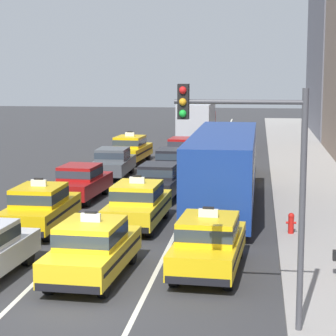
{
  "coord_description": "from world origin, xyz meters",
  "views": [
    {
      "loc": [
        4.46,
        -15.94,
        5.98
      ],
      "look_at": [
        0.4,
        14.53,
        1.3
      ],
      "focal_mm": 72.43,
      "sensor_mm": 36.0,
      "label": 1
    }
  ],
  "objects": [
    {
      "name": "lane_stripe_center_right",
      "position": [
        1.6,
        20.0,
        0.0
      ],
      "size": [
        0.14,
        80.0,
        0.01
      ],
      "primitive_type": "cube",
      "color": "silver",
      "rests_on": "ground"
    },
    {
      "name": "taxi_left_fifth",
      "position": [
        -3.31,
        24.81,
        0.88
      ],
      "size": [
        2.1,
        4.66,
        1.96
      ],
      "color": "black",
      "rests_on": "ground"
    },
    {
      "name": "sedan_center_fifth",
      "position": [
        -0.04,
        24.98,
        0.85
      ],
      "size": [
        2.04,
        4.41,
        1.58
      ],
      "color": "black",
      "rests_on": "ground"
    },
    {
      "name": "sedan_center_third",
      "position": [
        0.09,
        13.92,
        0.85
      ],
      "size": [
        2.01,
        4.4,
        1.58
      ],
      "color": "black",
      "rests_on": "ground"
    },
    {
      "name": "taxi_left_second",
      "position": [
        -3.33,
        7.35,
        0.88
      ],
      "size": [
        1.86,
        4.57,
        1.96
      ],
      "color": "black",
      "rests_on": "ground"
    },
    {
      "name": "taxi_right_third",
      "position": [
        3.31,
        20.62,
        0.88
      ],
      "size": [
        1.92,
        4.6,
        1.96
      ],
      "color": "black",
      "rests_on": "ground"
    },
    {
      "name": "sedan_left_fourth",
      "position": [
        -3.21,
        19.31,
        0.85
      ],
      "size": [
        1.79,
        4.31,
        1.58
      ],
      "color": "black",
      "rests_on": "ground"
    },
    {
      "name": "sedan_left_third",
      "position": [
        -3.35,
        13.09,
        0.85
      ],
      "size": [
        2.04,
        4.41,
        1.58
      ],
      "color": "black",
      "rests_on": "ground"
    },
    {
      "name": "taxi_center_nearest",
      "position": [
        -0.1,
        2.14,
        0.88
      ],
      "size": [
        2.03,
        4.64,
        1.96
      ],
      "color": "black",
      "rests_on": "ground"
    },
    {
      "name": "sidewalk_curb",
      "position": [
        7.2,
        15.0,
        0.07
      ],
      "size": [
        4.0,
        90.0,
        0.15
      ],
      "primitive_type": "cube",
      "color": "#9E9993",
      "rests_on": "ground"
    },
    {
      "name": "taxi_center_second",
      "position": [
        0.08,
        8.41,
        0.88
      ],
      "size": [
        1.97,
        4.62,
        1.96
      ],
      "color": "black",
      "rests_on": "ground"
    },
    {
      "name": "fire_hydrant",
      "position": [
        5.68,
        7.52,
        0.55
      ],
      "size": [
        0.36,
        0.22,
        0.73
      ],
      "color": "red",
      "rests_on": "sidewalk_curb"
    },
    {
      "name": "traffic_light_pole",
      "position": [
        4.49,
        -1.32,
        3.82
      ],
      "size": [
        2.87,
        0.33,
        5.58
      ],
      "color": "#47474C",
      "rests_on": "ground"
    },
    {
      "name": "ground_plane",
      "position": [
        0.0,
        0.0,
        0.0
      ],
      "size": [
        160.0,
        160.0,
        0.0
      ],
      "primitive_type": "plane",
      "color": "#353538"
    },
    {
      "name": "sedan_center_fourth",
      "position": [
        0.04,
        19.4,
        0.85
      ],
      "size": [
        1.92,
        4.36,
        1.58
      ],
      "color": "black",
      "rests_on": "ground"
    },
    {
      "name": "bus_right_second",
      "position": [
        3.09,
        11.76,
        1.82
      ],
      "size": [
        2.58,
        11.21,
        3.22
      ],
      "color": "black",
      "rests_on": "ground"
    },
    {
      "name": "box_truck_center_sixth",
      "position": [
        0.07,
        33.4,
        1.78
      ],
      "size": [
        2.41,
        7.01,
        3.27
      ],
      "color": "black",
      "rests_on": "ground"
    },
    {
      "name": "lane_stripe_left_center",
      "position": [
        -1.6,
        20.0,
        0.0
      ],
      "size": [
        0.14,
        80.0,
        0.01
      ],
      "primitive_type": "cube",
      "color": "silver",
      "rests_on": "ground"
    },
    {
      "name": "taxi_right_nearest",
      "position": [
        3.11,
        3.15,
        0.88
      ],
      "size": [
        2.06,
        4.65,
        1.96
      ],
      "color": "black",
      "rests_on": "ground"
    }
  ]
}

